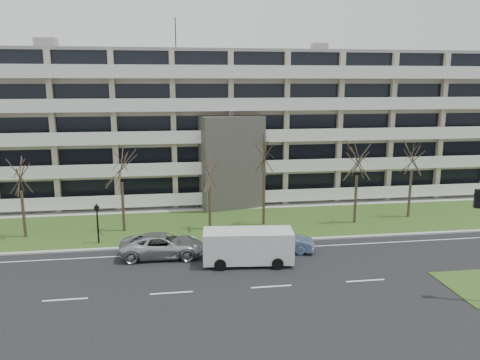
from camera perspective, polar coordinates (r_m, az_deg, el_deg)
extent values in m
plane|color=black|center=(29.12, 3.83, -12.84)|extent=(160.00, 160.00, 0.00)
cube|color=#294517|center=(41.09, 0.02, -5.31)|extent=(90.00, 10.00, 0.06)
cube|color=#B2B2AD|center=(36.39, 1.17, -7.56)|extent=(90.00, 0.35, 0.12)
cube|color=#B2B2AD|center=(46.32, -0.97, -3.31)|extent=(90.00, 2.00, 0.08)
cube|color=white|center=(35.02, 1.58, -8.45)|extent=(90.00, 0.12, 0.01)
cube|color=#C4B398|center=(51.87, -2.00, 6.69)|extent=(60.00, 12.00, 15.00)
cube|color=gray|center=(51.75, -2.07, 15.16)|extent=(60.50, 12.50, 0.30)
cube|color=#4C4742|center=(45.36, -0.99, 2.13)|extent=(6.39, 3.69, 9.00)
cube|color=black|center=(45.65, -0.95, -1.00)|extent=(4.92, 1.19, 3.50)
cube|color=gray|center=(52.93, -22.56, 15.04)|extent=(2.00, 2.00, 1.20)
cylinder|color=black|center=(51.58, -7.87, 17.13)|extent=(0.10, 0.10, 3.50)
cube|color=black|center=(46.78, -1.14, -0.56)|extent=(58.00, 0.10, 1.80)
cube|color=white|center=(46.47, -1.02, -2.55)|extent=(58.00, 1.40, 0.22)
cube|color=white|center=(45.69, -0.92, -2.02)|extent=(58.00, 0.08, 1.00)
cube|color=black|center=(46.22, -1.15, 3.07)|extent=(58.00, 0.10, 1.80)
cube|color=white|center=(45.81, -1.04, 1.09)|extent=(58.00, 1.40, 0.22)
cube|color=white|center=(45.07, -0.93, 1.68)|extent=(58.00, 0.08, 1.00)
cube|color=black|center=(45.86, -1.17, 6.78)|extent=(58.00, 0.10, 1.80)
cube|color=white|center=(45.35, -1.05, 4.81)|extent=(58.00, 1.40, 0.22)
cube|color=white|center=(44.64, -0.95, 5.48)|extent=(58.00, 0.08, 1.00)
cube|color=black|center=(45.70, -1.18, 10.53)|extent=(58.00, 0.10, 1.80)
cube|color=white|center=(45.08, -1.07, 8.60)|extent=(58.00, 1.40, 0.22)
cube|color=white|center=(44.41, -0.96, 9.33)|extent=(58.00, 0.08, 1.00)
cube|color=black|center=(45.73, -1.20, 14.29)|extent=(58.00, 0.10, 1.80)
cube|color=white|center=(45.01, -1.08, 12.42)|extent=(58.00, 1.40, 0.22)
cube|color=white|center=(44.38, -0.97, 13.20)|extent=(58.00, 0.08, 1.00)
imported|color=#B0B2B7|center=(33.86, -9.38, -7.86)|extent=(6.04, 2.95, 1.65)
imported|color=#6A8AB9|center=(34.66, 5.21, -7.40)|extent=(4.84, 2.89, 1.51)
cube|color=silver|center=(32.01, 0.97, -8.00)|extent=(6.22, 2.82, 2.12)
cube|color=black|center=(31.81, 0.98, -6.96)|extent=(5.76, 2.61, 0.78)
cube|color=silver|center=(32.36, 6.06, -8.15)|extent=(0.60, 2.15, 1.34)
cylinder|color=black|center=(31.23, -2.43, -10.28)|extent=(0.81, 0.36, 0.78)
cylinder|color=black|center=(33.31, -2.45, -8.84)|extent=(0.81, 0.36, 0.78)
cylinder|color=black|center=(31.46, 4.61, -10.14)|extent=(0.81, 0.36, 0.78)
cylinder|color=black|center=(33.53, 4.13, -8.72)|extent=(0.81, 0.36, 0.78)
cube|color=black|center=(28.98, 26.99, -2.03)|extent=(0.43, 0.43, 1.04)
sphere|color=red|center=(28.91, 27.06, -1.39)|extent=(0.21, 0.21, 0.21)
sphere|color=orange|center=(28.98, 26.99, -2.03)|extent=(0.21, 0.21, 0.21)
sphere|color=green|center=(29.06, 26.93, -2.67)|extent=(0.21, 0.21, 0.21)
cylinder|color=black|center=(37.33, -16.96, -5.15)|extent=(0.13, 0.13, 3.14)
cube|color=black|center=(36.99, -17.08, -3.28)|extent=(0.36, 0.33, 0.34)
sphere|color=red|center=(36.99, -17.08, -3.28)|extent=(0.15, 0.15, 0.15)
cylinder|color=#382B21|center=(40.80, -24.89, -3.82)|extent=(0.24, 0.24, 3.82)
cylinder|color=#382B21|center=(39.71, -14.07, -3.22)|extent=(0.24, 0.24, 4.14)
cylinder|color=#382B21|center=(39.11, -3.71, -3.43)|extent=(0.24, 0.24, 3.73)
cylinder|color=#382B21|center=(40.20, 2.92, -2.19)|extent=(0.24, 0.24, 4.82)
cylinder|color=#382B21|center=(41.94, 13.90, -2.33)|extent=(0.24, 0.24, 4.26)
cylinder|color=#382B21|center=(45.22, 19.98, -1.67)|extent=(0.24, 0.24, 4.28)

